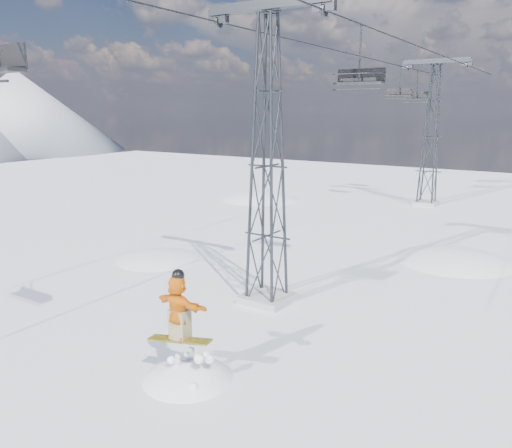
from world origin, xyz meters
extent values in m
plane|color=white|center=(0.00, 0.00, 0.00)|extent=(120.00, 120.00, 0.00)
sphere|color=white|center=(-7.00, 10.00, -7.65)|extent=(16.00, 16.00, 16.00)
sphere|color=white|center=(6.00, 18.00, -9.50)|extent=(20.00, 20.00, 20.00)
sphere|color=white|center=(-12.00, 28.00, -10.40)|extent=(22.00, 22.00, 22.00)
cube|color=#999999|center=(0.80, 8.00, 0.15)|extent=(1.80, 1.80, 0.30)
cube|color=#2C2E33|center=(0.80, 8.00, 11.25)|extent=(5.00, 0.35, 0.35)
cube|color=#2C2E33|center=(-1.40, 8.00, 11.05)|extent=(0.80, 0.25, 0.50)
cube|color=#2C2E33|center=(3.00, 8.00, 11.05)|extent=(0.80, 0.25, 0.50)
cube|color=#999999|center=(0.80, 33.00, 0.15)|extent=(1.80, 1.80, 0.30)
cube|color=#2C2E33|center=(0.80, 33.00, 11.25)|extent=(5.00, 0.35, 0.35)
cube|color=#2C2E33|center=(-1.40, 33.00, 11.05)|extent=(0.80, 0.25, 0.50)
cube|color=#2C2E33|center=(3.00, 33.00, 11.05)|extent=(0.80, 0.25, 0.50)
cylinder|color=black|center=(-1.40, 19.50, 10.85)|extent=(0.06, 51.00, 0.06)
cylinder|color=black|center=(3.00, 19.50, 10.85)|extent=(0.06, 51.00, 0.06)
cone|color=slate|center=(-78.00, 48.00, 7.50)|extent=(38.00, 38.00, 15.00)
sphere|color=white|center=(1.96, 1.70, -1.75)|extent=(4.40, 4.40, 4.40)
cube|color=#9F8A15|center=(1.96, 1.40, 1.33)|extent=(1.97, 0.67, 0.28)
imported|color=orange|center=(1.96, 1.40, 2.29)|extent=(1.77, 0.64, 1.88)
cube|color=#837651|center=(1.96, 1.40, 1.78)|extent=(0.54, 0.42, 0.86)
sphere|color=black|center=(1.96, 1.40, 3.21)|extent=(0.35, 0.35, 0.35)
cylinder|color=black|center=(3.00, 11.41, 9.74)|extent=(0.08, 0.08, 2.21)
cube|color=black|center=(3.00, 11.41, 8.64)|extent=(2.01, 0.45, 0.08)
cube|color=black|center=(3.00, 11.63, 8.94)|extent=(2.01, 0.06, 0.55)
cylinder|color=black|center=(3.00, 11.16, 8.38)|extent=(2.01, 0.06, 0.06)
cylinder|color=black|center=(3.00, 11.11, 8.99)|extent=(2.01, 0.05, 0.05)
cylinder|color=black|center=(-1.40, 31.14, 9.76)|extent=(0.08, 0.08, 2.18)
cube|color=black|center=(-1.40, 31.14, 8.67)|extent=(1.99, 0.45, 0.08)
cube|color=black|center=(-1.40, 31.36, 8.96)|extent=(1.99, 0.06, 0.55)
cylinder|color=black|center=(-1.40, 30.89, 8.42)|extent=(1.99, 0.06, 0.06)
cylinder|color=black|center=(-1.40, 30.84, 9.01)|extent=(1.99, 0.05, 0.05)
cylinder|color=black|center=(-1.40, 36.04, 9.67)|extent=(0.09, 0.09, 2.36)
cube|color=black|center=(-1.40, 36.04, 8.49)|extent=(2.15, 0.48, 0.09)
cube|color=black|center=(-1.40, 36.28, 8.81)|extent=(2.15, 0.06, 0.59)
cylinder|color=black|center=(-1.40, 35.78, 8.22)|extent=(2.15, 0.06, 0.06)
cylinder|color=black|center=(-1.40, 35.72, 8.86)|extent=(2.15, 0.05, 0.05)
camera|label=1|loc=(10.68, -8.27, 7.60)|focal=35.00mm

